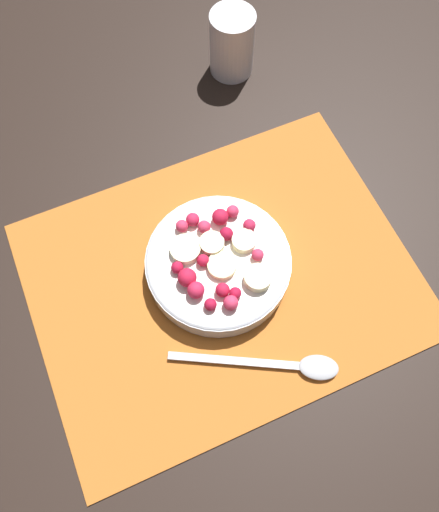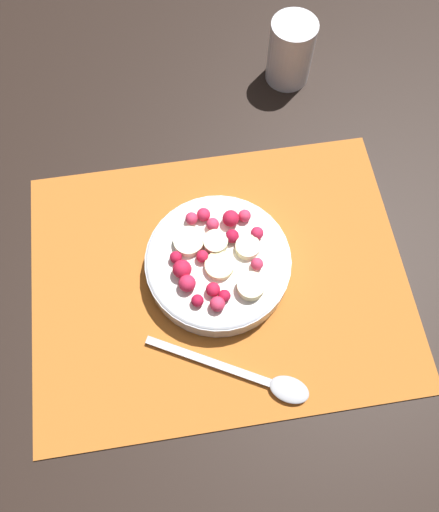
% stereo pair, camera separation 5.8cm
% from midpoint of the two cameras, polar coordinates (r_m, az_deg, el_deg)
% --- Properties ---
extents(ground_plane, '(3.00, 3.00, 0.00)m').
position_cam_midpoint_polar(ground_plane, '(0.62, -2.41, -2.90)').
color(ground_plane, black).
extents(placemat, '(0.46, 0.35, 0.01)m').
position_cam_midpoint_polar(placemat, '(0.62, -2.42, -2.80)').
color(placemat, '#B26023').
rests_on(placemat, ground_plane).
extents(fruit_bowl, '(0.17, 0.17, 0.05)m').
position_cam_midpoint_polar(fruit_bowl, '(0.60, -2.79, -1.03)').
color(fruit_bowl, silver).
rests_on(fruit_bowl, placemat).
extents(spoon, '(0.18, 0.11, 0.01)m').
position_cam_midpoint_polar(spoon, '(0.58, 5.15, -12.68)').
color(spoon, '#B2B2B7').
rests_on(spoon, placemat).
extents(drinking_glass, '(0.06, 0.06, 0.09)m').
position_cam_midpoint_polar(drinking_glass, '(0.77, -0.90, 22.91)').
color(drinking_glass, white).
rests_on(drinking_glass, ground_plane).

